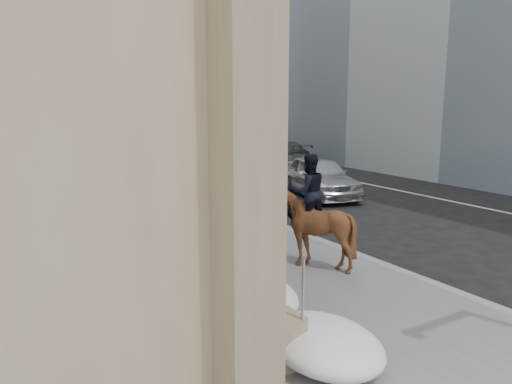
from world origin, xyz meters
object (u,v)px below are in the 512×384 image
(mounted_horse_left, at_px, (203,213))
(mounted_horse_right, at_px, (311,221))
(car_grey, at_px, (282,153))
(pedestrian, at_px, (272,224))
(car_silver, at_px, (319,176))

(mounted_horse_left, bearing_deg, mounted_horse_right, 139.76)
(mounted_horse_right, distance_m, car_grey, 18.41)
(pedestrian, bearing_deg, mounted_horse_right, -19.26)
(car_silver, bearing_deg, mounted_horse_left, -132.47)
(pedestrian, relative_size, car_grey, 0.39)
(mounted_horse_left, distance_m, pedestrian, 1.76)
(car_silver, height_order, car_grey, car_silver)
(pedestrian, bearing_deg, mounted_horse_left, 148.38)
(mounted_horse_left, distance_m, car_silver, 9.04)
(mounted_horse_left, relative_size, car_grey, 0.55)
(mounted_horse_right, xyz_separation_m, car_grey, (9.81, 15.58, -0.46))
(mounted_horse_right, bearing_deg, pedestrian, -27.32)
(pedestrian, height_order, car_silver, pedestrian)
(car_grey, bearing_deg, mounted_horse_right, 69.87)
(pedestrian, height_order, car_grey, pedestrian)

